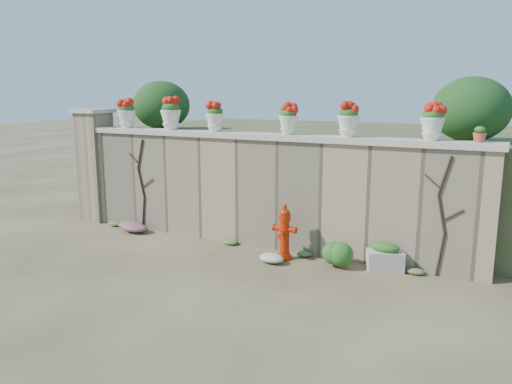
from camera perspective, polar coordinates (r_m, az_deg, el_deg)
The scene contains 21 objects.
ground at distance 8.06m, azimuth -5.34°, elevation -9.30°, with size 80.00×80.00×0.00m, color #4A3E25.
stone_wall at distance 9.29m, azimuth 0.60°, elevation -0.08°, with size 8.00×0.40×2.00m, color gray.
wall_cap at distance 9.14m, azimuth 0.61°, elevation 6.39°, with size 8.10×0.52×0.10m, color beige.
gate_pillar at distance 11.70m, azimuth -17.82°, elevation 3.01°, with size 0.72×0.72×2.48m.
raised_fill at distance 12.18m, azimuth 7.48°, elevation 2.53°, with size 9.00×6.00×2.00m, color #384C23.
back_shrub_left at distance 11.86m, azimuth -10.74°, elevation 9.72°, with size 1.30×1.30×1.10m, color #143814.
back_shrub_right at distance 9.34m, azimuth 23.38°, elevation 8.67°, with size 1.30×1.30×1.10m, color #143814.
vine_left at distance 10.59m, azimuth -12.95°, elevation 0.99°, with size 0.60×0.04×1.91m.
vine_right at distance 8.15m, azimuth 20.51°, elevation -2.46°, with size 0.60×0.04×1.91m.
fire_hydrant at distance 8.59m, azimuth 3.28°, elevation -4.55°, with size 0.41×0.29×0.96m.
planter_box at distance 8.35m, azimuth 14.54°, elevation -7.28°, with size 0.65×0.53×0.47m.
green_shrub at distance 8.36m, azimuth 9.16°, elevation -6.72°, with size 0.56×0.50×0.53m, color #1E5119.
magenta_clump at distance 10.73m, azimuth -14.01°, elevation -3.72°, with size 0.86×0.57×0.23m, color #AD226B.
white_flowers at distance 8.47m, azimuth 2.15°, elevation -7.52°, with size 0.54×0.43×0.19m, color white.
urn_pot_0 at distance 10.93m, azimuth -14.55°, elevation 8.63°, with size 0.38×0.38×0.59m.
urn_pot_1 at distance 10.20m, azimuth -9.72°, elevation 8.78°, with size 0.40×0.40×0.63m.
urn_pot_2 at distance 9.61m, azimuth -4.71°, elevation 8.52°, with size 0.35×0.35×0.55m.
urn_pot_3 at distance 8.89m, azimuth 3.72°, elevation 8.27°, with size 0.34×0.34×0.53m.
urn_pot_4 at distance 8.50m, azimuth 10.51°, elevation 8.11°, with size 0.37×0.37×0.58m.
urn_pot_5 at distance 8.21m, azimuth 19.53°, elevation 7.55°, with size 0.37×0.37×0.57m.
terracotta_pot at distance 8.15m, azimuth 24.19°, elevation 5.94°, with size 0.19×0.19×0.23m.
Camera 1 is at (4.15, -6.31, 2.81)m, focal length 35.00 mm.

